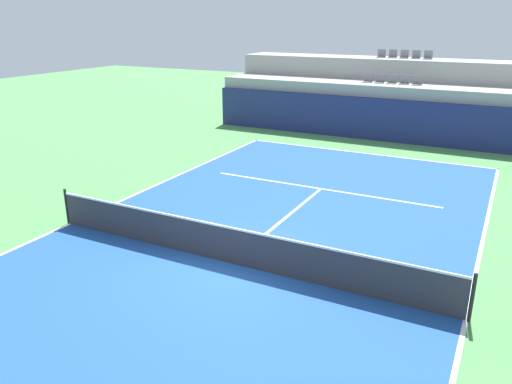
# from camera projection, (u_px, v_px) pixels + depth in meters

# --- Properties ---
(ground_plane) EXTENTS (80.00, 80.00, 0.00)m
(ground_plane) POSITION_uv_depth(u_px,v_px,m) (231.00, 263.00, 12.46)
(ground_plane) COLOR #4C8C4C
(court_surface) EXTENTS (11.00, 24.00, 0.01)m
(court_surface) POSITION_uv_depth(u_px,v_px,m) (231.00, 263.00, 12.45)
(court_surface) COLOR #1E4C99
(court_surface) RESTS_ON ground_plane
(baseline_far) EXTENTS (11.00, 0.10, 0.00)m
(baseline_far) POSITION_uv_depth(u_px,v_px,m) (364.00, 153.00, 22.48)
(baseline_far) COLOR white
(baseline_far) RESTS_ON court_surface
(sideline_left) EXTENTS (0.10, 24.00, 0.00)m
(sideline_left) POSITION_uv_depth(u_px,v_px,m) (70.00, 224.00, 14.81)
(sideline_left) COLOR white
(sideline_left) RESTS_ON court_surface
(sideline_right) EXTENTS (0.10, 24.00, 0.00)m
(sideline_right) POSITION_uv_depth(u_px,v_px,m) (466.00, 320.00, 10.09)
(sideline_right) COLOR white
(sideline_right) RESTS_ON court_surface
(service_line_far) EXTENTS (8.26, 0.10, 0.00)m
(service_line_far) POSITION_uv_depth(u_px,v_px,m) (321.00, 189.00, 17.82)
(service_line_far) COLOR white
(service_line_far) RESTS_ON court_surface
(centre_service_line) EXTENTS (0.10, 6.40, 0.00)m
(centre_service_line) POSITION_uv_depth(u_px,v_px,m) (284.00, 219.00, 15.14)
(centre_service_line) COLOR white
(centre_service_line) RESTS_ON court_surface
(back_wall) EXTENTS (17.92, 0.30, 2.04)m
(back_wall) POSITION_uv_depth(u_px,v_px,m) (382.00, 120.00, 24.53)
(back_wall) COLOR navy
(back_wall) RESTS_ON ground_plane
(stands_tier_lower) EXTENTS (17.92, 2.40, 2.61)m
(stands_tier_lower) POSITION_uv_depth(u_px,v_px,m) (389.00, 110.00, 25.57)
(stands_tier_lower) COLOR #9E9E99
(stands_tier_lower) RESTS_ON ground_plane
(stands_tier_upper) EXTENTS (17.92, 2.40, 3.67)m
(stands_tier_upper) POSITION_uv_depth(u_px,v_px,m) (400.00, 93.00, 27.41)
(stands_tier_upper) COLOR #9E9E99
(stands_tier_upper) RESTS_ON ground_plane
(seating_row_lower) EXTENTS (2.89, 0.44, 0.44)m
(seating_row_lower) POSITION_uv_depth(u_px,v_px,m) (392.00, 81.00, 25.18)
(seating_row_lower) COLOR slate
(seating_row_lower) RESTS_ON stands_tier_lower
(seating_row_upper) EXTENTS (2.89, 0.44, 0.44)m
(seating_row_upper) POSITION_uv_depth(u_px,v_px,m) (404.00, 56.00, 26.84)
(seating_row_upper) COLOR slate
(seating_row_upper) RESTS_ON stands_tier_upper
(tennis_net) EXTENTS (11.08, 0.08, 1.07)m
(tennis_net) POSITION_uv_depth(u_px,v_px,m) (230.00, 245.00, 12.29)
(tennis_net) COLOR black
(tennis_net) RESTS_ON court_surface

